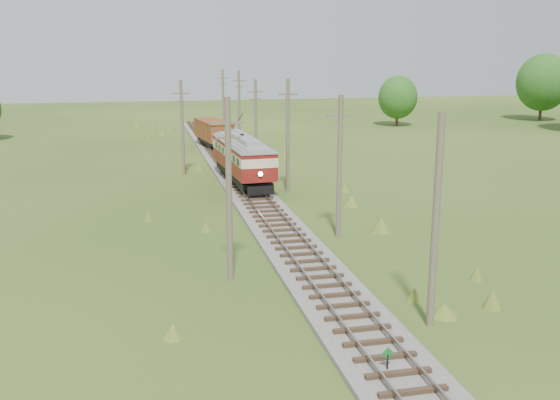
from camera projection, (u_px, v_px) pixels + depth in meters
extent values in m
plane|color=#234414|center=(410.00, 397.00, 20.42)|extent=(260.00, 260.00, 0.00)
cube|color=#605B54|center=(243.00, 184.00, 52.67)|extent=(3.60, 96.00, 0.25)
cube|color=#726659|center=(234.00, 180.00, 52.43)|extent=(0.08, 96.00, 0.17)
cube|color=#726659|center=(251.00, 180.00, 52.73)|extent=(0.08, 96.00, 0.17)
cube|color=#2D2116|center=(243.00, 182.00, 52.62)|extent=(2.40, 96.00, 0.16)
cylinder|color=black|center=(387.00, 365.00, 21.71)|extent=(0.06, 0.06, 0.80)
cube|color=#186C22|center=(388.00, 353.00, 21.60)|extent=(0.45, 0.03, 0.45)
cube|color=black|center=(243.00, 174.00, 52.43)|extent=(3.04, 11.20, 0.45)
cube|color=maroon|center=(242.00, 162.00, 52.20)|extent=(3.51, 12.19, 1.10)
cube|color=beige|center=(242.00, 152.00, 51.99)|extent=(3.55, 12.25, 0.70)
cube|color=black|center=(242.00, 152.00, 51.99)|extent=(3.54, 11.71, 0.55)
cube|color=maroon|center=(242.00, 146.00, 51.87)|extent=(3.51, 12.19, 0.30)
cube|color=gray|center=(242.00, 142.00, 51.79)|extent=(3.58, 12.31, 0.38)
cube|color=gray|center=(242.00, 138.00, 51.72)|extent=(1.79, 9.09, 0.40)
sphere|color=#FFF2BF|center=(260.00, 174.00, 46.45)|extent=(0.36, 0.36, 0.36)
cylinder|color=black|center=(237.00, 122.00, 53.14)|extent=(0.34, 4.67, 1.94)
cylinder|color=black|center=(246.00, 186.00, 47.98)|extent=(0.17, 0.81, 0.80)
cylinder|color=black|center=(265.00, 185.00, 48.38)|extent=(0.17, 0.81, 0.80)
cylinder|color=black|center=(224.00, 166.00, 56.50)|extent=(0.17, 0.81, 0.80)
cylinder|color=black|center=(240.00, 165.00, 56.91)|extent=(0.17, 0.81, 0.80)
cube|color=black|center=(213.00, 141.00, 72.54)|extent=(3.10, 7.45, 0.50)
cube|color=brown|center=(213.00, 130.00, 72.24)|extent=(3.73, 8.32, 2.01)
cube|color=brown|center=(213.00, 121.00, 72.00)|extent=(3.80, 8.48, 0.12)
cylinder|color=black|center=(212.00, 144.00, 70.07)|extent=(0.23, 0.81, 0.80)
cylinder|color=black|center=(225.00, 143.00, 70.59)|extent=(0.23, 0.81, 0.80)
cylinder|color=black|center=(202.00, 138.00, 74.45)|extent=(0.23, 0.81, 0.80)
cylinder|color=black|center=(214.00, 138.00, 74.97)|extent=(0.23, 0.81, 0.80)
cone|color=gray|center=(260.00, 151.00, 67.24)|extent=(3.28, 3.28, 1.23)
cone|color=gray|center=(270.00, 154.00, 66.50)|extent=(1.84, 1.84, 0.72)
cylinder|color=brown|center=(436.00, 223.00, 24.80)|extent=(0.30, 0.30, 8.80)
cylinder|color=brown|center=(340.00, 167.00, 37.21)|extent=(0.30, 0.30, 8.60)
cube|color=brown|center=(341.00, 115.00, 36.49)|extent=(1.60, 0.12, 0.12)
cube|color=brown|center=(340.00, 127.00, 36.65)|extent=(1.20, 0.10, 0.10)
cylinder|color=brown|center=(288.00, 136.00, 49.48)|extent=(0.30, 0.30, 9.00)
cube|color=brown|center=(288.00, 94.00, 48.72)|extent=(1.60, 0.12, 0.12)
cube|color=brown|center=(288.00, 103.00, 48.88)|extent=(1.20, 0.10, 0.10)
cylinder|color=brown|center=(256.00, 122.00, 61.85)|extent=(0.30, 0.30, 8.40)
cube|color=brown|center=(255.00, 92.00, 61.16)|extent=(1.60, 0.12, 0.12)
cube|color=brown|center=(256.00, 99.00, 61.32)|extent=(1.20, 0.10, 0.10)
cylinder|color=brown|center=(239.00, 108.00, 74.22)|extent=(0.30, 0.30, 8.90)
cube|color=brown|center=(239.00, 81.00, 73.47)|extent=(1.60, 0.12, 0.12)
cube|color=brown|center=(239.00, 87.00, 73.63)|extent=(1.20, 0.10, 0.10)
cylinder|color=brown|center=(223.00, 101.00, 86.54)|extent=(0.30, 0.30, 8.70)
cube|color=brown|center=(223.00, 78.00, 85.81)|extent=(1.60, 0.12, 0.12)
cube|color=brown|center=(223.00, 83.00, 85.97)|extent=(1.20, 0.10, 0.10)
cylinder|color=brown|center=(229.00, 192.00, 29.88)|extent=(0.30, 0.30, 9.00)
cube|color=brown|center=(228.00, 123.00, 29.11)|extent=(1.60, 0.12, 0.12)
cube|color=brown|center=(228.00, 138.00, 29.27)|extent=(1.20, 0.10, 0.10)
cylinder|color=brown|center=(182.00, 128.00, 56.44)|extent=(0.30, 0.30, 8.60)
cube|color=brown|center=(181.00, 93.00, 55.72)|extent=(1.60, 0.12, 0.12)
cube|color=brown|center=(181.00, 101.00, 55.88)|extent=(1.20, 0.10, 0.10)
cylinder|color=#38281C|center=(540.00, 110.00, 102.15)|extent=(0.50, 0.50, 3.60)
ellipsoid|color=#184F17|center=(543.00, 82.00, 101.13)|extent=(8.40, 8.40, 9.24)
cylinder|color=#38281C|center=(397.00, 118.00, 94.85)|extent=(0.50, 0.50, 2.52)
ellipsoid|color=#184F17|center=(398.00, 97.00, 94.14)|extent=(5.88, 5.88, 6.47)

